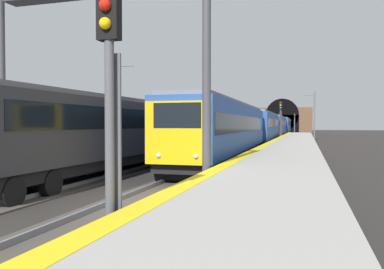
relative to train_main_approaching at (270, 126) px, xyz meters
name	(u,v)px	position (x,y,z in m)	size (l,w,h in m)	color
ground_plane	(142,203)	(-44.94, 0.00, -2.20)	(320.00, 320.00, 0.00)	#282623
platform_right	(266,192)	(-44.94, -3.85, -1.65)	(112.00, 3.62, 1.09)	#9E9B93
platform_right_edge_strip	(213,171)	(-44.94, -2.29, -1.10)	(112.00, 0.50, 0.01)	yellow
track_main_line	(142,202)	(-44.94, 0.00, -2.16)	(160.00, 2.68, 0.21)	#423D38
track_adjacent_line	(24,195)	(-44.94, 4.40, -2.16)	(160.00, 2.72, 0.21)	#423D38
train_main_approaching	(270,126)	(0.00, 0.00, 0.00)	(84.19, 3.08, 3.85)	#264C99
train_adjacent_platform	(185,128)	(-26.47, 4.40, 0.01)	(42.65, 3.31, 4.69)	#333338
railway_signal_near	(110,109)	(-50.25, -1.78, 0.55)	(0.39, 0.38, 4.64)	#4C4C54
railway_signal_mid	(281,118)	(-5.43, -1.78, 1.05)	(0.39, 0.38, 5.38)	#38383D
railway_signal_far	(295,121)	(54.72, -1.78, 1.13)	(0.39, 0.38, 5.52)	#4C4C54
overhead_signal_gantry	(95,29)	(-43.91, 2.20, 3.63)	(0.70, 8.36, 7.85)	#3F3F47
tunnel_portal	(282,120)	(66.38, 2.20, 1.62)	(2.15, 17.73, 10.26)	brown
catenary_mast_near	(115,106)	(-26.67, 10.44, 1.84)	(0.22, 1.82, 7.89)	#595B60
catenary_mast_far	(314,115)	(4.54, -6.04, 1.57)	(0.22, 1.79, 7.36)	#595B60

